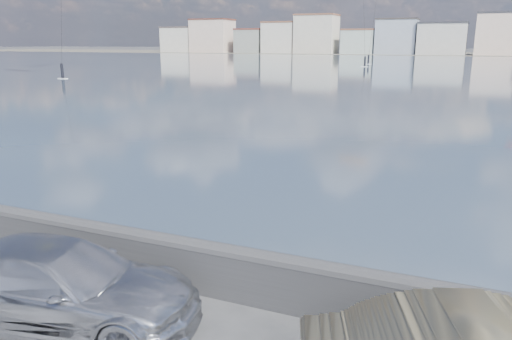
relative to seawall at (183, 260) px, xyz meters
The scene contains 5 objects.
bay_water 88.80m from the seawall, 90.00° to the left, with size 500.00×177.00×0.00m, color #33435D.
far_shore_strip 197.30m from the seawall, 90.00° to the left, with size 500.00×60.00×0.00m, color #4C473D.
seawall is the anchor object (origin of this frame).
far_buildings 183.39m from the seawall, 89.59° to the left, with size 240.79×13.26×14.60m.
car_silver 2.30m from the seawall, 123.62° to the right, with size 1.99×4.90×1.42m, color #B5B6BD.
Camera 1 is at (4.85, -5.01, 4.74)m, focal length 35.00 mm.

